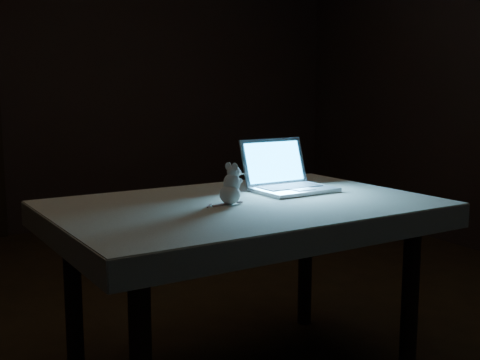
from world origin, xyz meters
TOP-DOWN VIEW (x-y plane):
  - floor at (0.00, 0.00)m, footprint 5.00×5.00m
  - back_wall at (0.00, 2.50)m, footprint 4.50×0.04m
  - table at (-0.06, -0.37)m, footprint 1.34×0.92m
  - tablecloth at (-0.01, -0.36)m, footprint 1.57×1.27m
  - laptop at (0.23, -0.26)m, footprint 0.34×0.30m
  - plush_mouse at (-0.12, -0.39)m, footprint 0.15×0.15m

SIDE VIEW (x-z plane):
  - floor at x=0.00m, z-range 0.00..0.00m
  - table at x=-0.06m, z-range 0.00..0.69m
  - tablecloth at x=-0.01m, z-range 0.61..0.69m
  - plush_mouse at x=-0.12m, z-range 0.69..0.84m
  - laptop at x=0.23m, z-range 0.69..0.90m
  - back_wall at x=0.00m, z-range 0.00..2.60m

